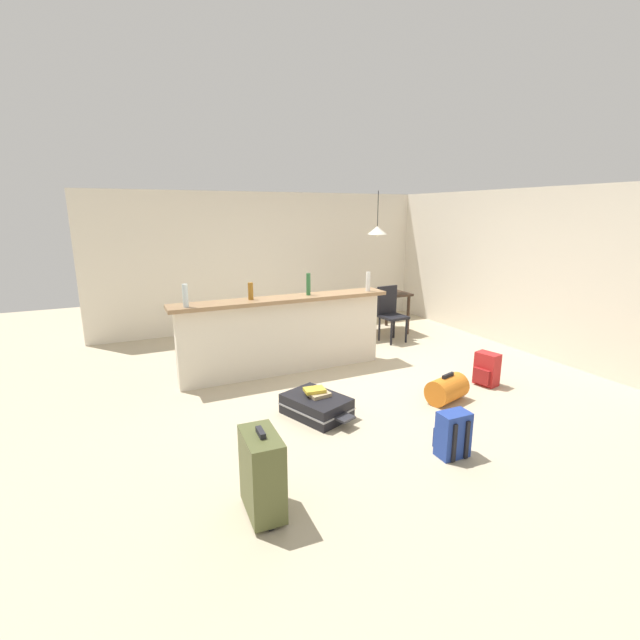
{
  "coord_description": "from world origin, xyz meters",
  "views": [
    {
      "loc": [
        -2.75,
        -4.92,
        2.15
      ],
      "look_at": [
        -0.29,
        0.33,
        0.72
      ],
      "focal_mm": 24.77,
      "sensor_mm": 36.0,
      "label": 1
    }
  ],
  "objects_px": {
    "pendant_lamp": "(377,230)",
    "dining_chair_near_partition": "(390,311)",
    "backpack_blue": "(452,435)",
    "suitcase_upright_olive": "(262,473)",
    "bottle_green": "(308,284)",
    "bottle_clear": "(185,296)",
    "bottle_amber": "(251,291)",
    "suitcase_flat_black": "(317,406)",
    "backpack_red": "(486,370)",
    "dining_table": "(375,298)",
    "bottle_white": "(368,282)",
    "book_stack": "(317,392)",
    "duffel_bag_orange": "(447,389)"
  },
  "relations": [
    {
      "from": "book_stack",
      "to": "pendant_lamp",
      "type": "bearing_deg",
      "value": 48.12
    },
    {
      "from": "bottle_white",
      "to": "book_stack",
      "type": "relative_size",
      "value": 1.0
    },
    {
      "from": "bottle_amber",
      "to": "dining_chair_near_partition",
      "type": "height_order",
      "value": "bottle_amber"
    },
    {
      "from": "bottle_amber",
      "to": "dining_chair_near_partition",
      "type": "distance_m",
      "value": 2.77
    },
    {
      "from": "suitcase_flat_black",
      "to": "dining_table",
      "type": "bearing_deg",
      "value": 47.96
    },
    {
      "from": "bottle_clear",
      "to": "backpack_red",
      "type": "distance_m",
      "value": 3.83
    },
    {
      "from": "bottle_green",
      "to": "bottle_white",
      "type": "distance_m",
      "value": 0.89
    },
    {
      "from": "dining_table",
      "to": "suitcase_upright_olive",
      "type": "relative_size",
      "value": 1.64
    },
    {
      "from": "bottle_clear",
      "to": "backpack_blue",
      "type": "height_order",
      "value": "bottle_clear"
    },
    {
      "from": "backpack_red",
      "to": "suitcase_upright_olive",
      "type": "xyz_separation_m",
      "value": [
        -3.34,
        -1.17,
        0.13
      ]
    },
    {
      "from": "bottle_clear",
      "to": "pendant_lamp",
      "type": "bearing_deg",
      "value": 21.74
    },
    {
      "from": "bottle_green",
      "to": "dining_chair_near_partition",
      "type": "xyz_separation_m",
      "value": [
        1.81,
        0.69,
        -0.68
      ]
    },
    {
      "from": "backpack_blue",
      "to": "suitcase_upright_olive",
      "type": "distance_m",
      "value": 1.8
    },
    {
      "from": "bottle_white",
      "to": "suitcase_flat_black",
      "type": "height_order",
      "value": "bottle_white"
    },
    {
      "from": "bottle_clear",
      "to": "book_stack",
      "type": "height_order",
      "value": "bottle_clear"
    },
    {
      "from": "bottle_amber",
      "to": "suitcase_upright_olive",
      "type": "xyz_separation_m",
      "value": [
        -0.75,
        -2.71,
        -0.83
      ]
    },
    {
      "from": "bottle_green",
      "to": "backpack_red",
      "type": "height_order",
      "value": "bottle_green"
    },
    {
      "from": "bottle_amber",
      "to": "bottle_white",
      "type": "xyz_separation_m",
      "value": [
        1.69,
        -0.1,
        0.03
      ]
    },
    {
      "from": "dining_chair_near_partition",
      "to": "book_stack",
      "type": "bearing_deg",
      "value": -138.32
    },
    {
      "from": "dining_chair_near_partition",
      "to": "backpack_blue",
      "type": "bearing_deg",
      "value": -115.17
    },
    {
      "from": "bottle_amber",
      "to": "bottle_clear",
      "type": "bearing_deg",
      "value": -171.47
    },
    {
      "from": "dining_table",
      "to": "dining_chair_near_partition",
      "type": "distance_m",
      "value": 0.56
    },
    {
      "from": "book_stack",
      "to": "dining_chair_near_partition",
      "type": "bearing_deg",
      "value": 41.68
    },
    {
      "from": "bottle_clear",
      "to": "backpack_blue",
      "type": "bearing_deg",
      "value": -53.61
    },
    {
      "from": "pendant_lamp",
      "to": "dining_chair_near_partition",
      "type": "bearing_deg",
      "value": -97.53
    },
    {
      "from": "bottle_green",
      "to": "book_stack",
      "type": "xyz_separation_m",
      "value": [
        -0.51,
        -1.38,
        -0.94
      ]
    },
    {
      "from": "bottle_amber",
      "to": "bottle_white",
      "type": "relative_size",
      "value": 0.81
    },
    {
      "from": "bottle_green",
      "to": "pendant_lamp",
      "type": "xyz_separation_m",
      "value": [
        1.89,
        1.3,
        0.63
      ]
    },
    {
      "from": "pendant_lamp",
      "to": "duffel_bag_orange",
      "type": "xyz_separation_m",
      "value": [
        -0.9,
        -3.01,
        -1.68
      ]
    },
    {
      "from": "backpack_blue",
      "to": "suitcase_upright_olive",
      "type": "xyz_separation_m",
      "value": [
        -1.79,
        -0.04,
        0.13
      ]
    },
    {
      "from": "bottle_white",
      "to": "pendant_lamp",
      "type": "height_order",
      "value": "pendant_lamp"
    },
    {
      "from": "pendant_lamp",
      "to": "book_stack",
      "type": "relative_size",
      "value": 2.89
    },
    {
      "from": "dining_table",
      "to": "backpack_red",
      "type": "xyz_separation_m",
      "value": [
        -0.05,
        -2.74,
        -0.44
      ]
    },
    {
      "from": "dining_chair_near_partition",
      "to": "pendant_lamp",
      "type": "height_order",
      "value": "pendant_lamp"
    },
    {
      "from": "bottle_white",
      "to": "backpack_red",
      "type": "relative_size",
      "value": 0.65
    },
    {
      "from": "pendant_lamp",
      "to": "backpack_blue",
      "type": "relative_size",
      "value": 1.86
    },
    {
      "from": "backpack_blue",
      "to": "suitcase_flat_black",
      "type": "bearing_deg",
      "value": 121.79
    },
    {
      "from": "dining_table",
      "to": "pendant_lamp",
      "type": "height_order",
      "value": "pendant_lamp"
    },
    {
      "from": "book_stack",
      "to": "bottle_amber",
      "type": "bearing_deg",
      "value": 101.69
    },
    {
      "from": "dining_table",
      "to": "suitcase_upright_olive",
      "type": "bearing_deg",
      "value": -130.89
    },
    {
      "from": "bottle_clear",
      "to": "book_stack",
      "type": "xyz_separation_m",
      "value": [
        1.12,
        -1.28,
        -0.93
      ]
    },
    {
      "from": "dining_table",
      "to": "pendant_lamp",
      "type": "xyz_separation_m",
      "value": [
        0.05,
        0.07,
        1.19
      ]
    },
    {
      "from": "bottle_green",
      "to": "duffel_bag_orange",
      "type": "distance_m",
      "value": 2.24
    },
    {
      "from": "suitcase_flat_black",
      "to": "backpack_blue",
      "type": "distance_m",
      "value": 1.47
    },
    {
      "from": "dining_chair_near_partition",
      "to": "pendant_lamp",
      "type": "xyz_separation_m",
      "value": [
        0.08,
        0.61,
        1.32
      ]
    },
    {
      "from": "suitcase_flat_black",
      "to": "book_stack",
      "type": "height_order",
      "value": "book_stack"
    },
    {
      "from": "pendant_lamp",
      "to": "bottle_clear",
      "type": "bearing_deg",
      "value": -158.26
    },
    {
      "from": "book_stack",
      "to": "backpack_red",
      "type": "bearing_deg",
      "value": -3.38
    },
    {
      "from": "bottle_clear",
      "to": "bottle_amber",
      "type": "xyz_separation_m",
      "value": [
        0.83,
        0.12,
        -0.03
      ]
    },
    {
      "from": "bottle_green",
      "to": "pendant_lamp",
      "type": "bearing_deg",
      "value": 34.49
    }
  ]
}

